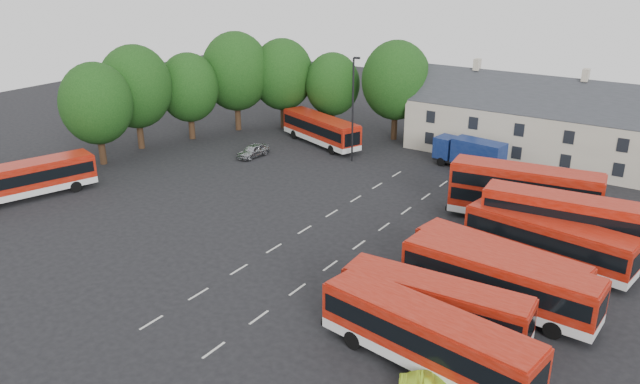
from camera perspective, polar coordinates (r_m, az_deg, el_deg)
The scene contains 16 objects.
ground at distance 48.24m, azimuth -2.78°, elevation -4.29°, with size 140.00×140.00×0.00m, color black.
lane_markings at distance 48.44m, azimuth 1.02°, elevation -4.14°, with size 5.15×33.80×0.01m.
treeline at distance 73.04m, azimuth -7.10°, elevation 9.90°, with size 29.92×32.59×12.01m.
terrace_houses at distance 68.18m, azimuth 22.45°, elevation 5.21°, with size 35.70×7.13×10.06m.
bus_row_a at distance 33.74m, azimuth 9.73°, elevation -12.68°, with size 12.43×4.55×3.44m.
bus_row_b at distance 37.07m, azimuth 10.43°, elevation -9.75°, with size 11.07×3.12×3.10m.
bus_row_c at distance 39.90m, azimuth 16.03°, elevation -7.61°, with size 12.17×3.45×3.40m.
bus_row_d at distance 41.95m, azimuth 16.02°, elevation -6.33°, with size 11.52×4.27×3.18m.
bus_row_e at distance 46.47m, azimuth 20.15°, elevation -3.98°, with size 11.94×4.33×3.30m.
bus_dd_south at distance 47.94m, azimuth 21.26°, elevation -2.54°, with size 11.36×3.62×4.58m.
bus_dd_north at distance 52.50m, azimuth 18.18°, elevation 0.01°, with size 11.89×4.20×4.77m.
bus_west at distance 61.23m, azimuth -25.21°, elevation 1.23°, with size 5.82×11.77×3.25m.
bus_north at distance 71.24m, azimuth 0.07°, elevation 5.88°, with size 11.77×6.60×3.28m.
box_truck at distance 64.79m, azimuth 13.56°, elevation 3.54°, with size 7.43×3.18×3.15m.
silver_car at distance 67.56m, azimuth -6.15°, elevation 3.77°, with size 1.63×4.05×1.38m, color #A2A4AA.
lamppost at distance 64.51m, azimuth 3.04°, elevation 7.77°, with size 0.76×0.44×10.92m.
Camera 1 is at (26.03, -34.97, 20.64)m, focal length 35.00 mm.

